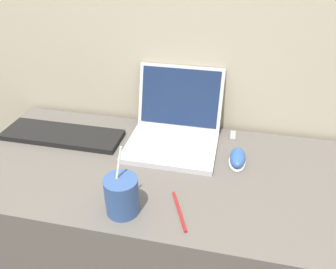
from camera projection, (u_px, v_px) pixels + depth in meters
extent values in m
cube|color=#5B5651|center=(165.00, 244.00, 1.29)|extent=(1.36, 0.60, 0.75)
cube|color=silver|center=(170.00, 147.00, 1.18)|extent=(0.32, 0.25, 0.02)
cube|color=#B7B7BC|center=(172.00, 141.00, 1.19)|extent=(0.28, 0.14, 0.00)
cube|color=silver|center=(179.00, 97.00, 1.25)|extent=(0.32, 0.08, 0.23)
cube|color=#19284C|center=(179.00, 97.00, 1.24)|extent=(0.30, 0.07, 0.21)
cylinder|color=#33518C|center=(122.00, 196.00, 0.90)|extent=(0.09, 0.09, 0.11)
cylinder|color=black|center=(120.00, 181.00, 0.87)|extent=(0.08, 0.08, 0.01)
cylinder|color=white|center=(117.00, 175.00, 0.87)|extent=(0.03, 0.04, 0.17)
ellipsoid|color=white|center=(237.00, 162.00, 1.12)|extent=(0.06, 0.11, 0.01)
ellipsoid|color=#2D569E|center=(238.00, 157.00, 1.11)|extent=(0.05, 0.11, 0.04)
cube|color=black|center=(63.00, 135.00, 1.25)|extent=(0.46, 0.14, 0.02)
cube|color=#99999E|center=(233.00, 135.00, 1.26)|extent=(0.02, 0.06, 0.01)
cylinder|color=#A51E1E|center=(179.00, 211.00, 0.92)|extent=(0.07, 0.14, 0.01)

